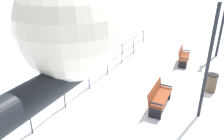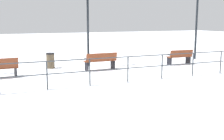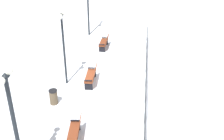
% 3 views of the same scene
% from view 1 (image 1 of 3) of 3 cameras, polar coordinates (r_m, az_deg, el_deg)
% --- Properties ---
extents(ground_plane, '(80.00, 80.00, 0.00)m').
position_cam_1_polar(ground_plane, '(8.84, 11.86, -9.25)').
color(ground_plane, white).
rests_on(ground_plane, ground).
extents(bench_second, '(0.61, 1.67, 0.90)m').
position_cam_1_polar(bench_second, '(8.60, 11.78, -6.51)').
color(bench_second, brown).
rests_on(bench_second, ground).
extents(bench_third, '(0.66, 1.61, 0.89)m').
position_cam_1_polar(bench_third, '(12.92, 17.53, 3.48)').
color(bench_third, brown).
rests_on(bench_third, ground).
extents(lamppost_middle, '(0.32, 0.98, 4.29)m').
position_cam_1_polar(lamppost_middle, '(7.54, 24.59, 9.81)').
color(lamppost_middle, black).
rests_on(lamppost_middle, ground).
extents(waterfront_railing, '(0.05, 13.30, 1.07)m').
position_cam_1_polar(waterfront_railing, '(9.63, -5.92, -1.00)').
color(waterfront_railing, '#383D42').
rests_on(waterfront_railing, ground).
extents(trash_bin, '(0.44, 0.44, 0.81)m').
position_cam_1_polar(trash_bin, '(10.39, 23.86, -2.99)').
color(trash_bin, brown).
rests_on(trash_bin, ground).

